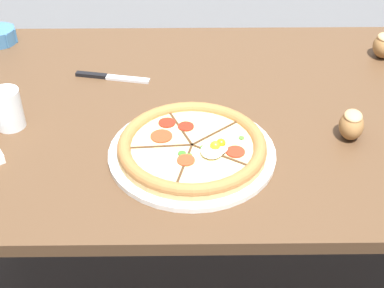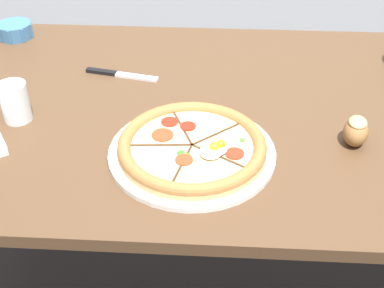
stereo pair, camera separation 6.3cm
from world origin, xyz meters
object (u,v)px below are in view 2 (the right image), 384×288
pizza (192,148)px  water_glass (15,104)px  dining_table (222,135)px  ramekin_bowl (15,30)px  knife_main (121,75)px  bread_piece_near (356,131)px

pizza → water_glass: (-0.42, 0.11, 0.02)m
dining_table → pizza: bearing=-108.7°
dining_table → ramekin_bowl: size_ratio=14.59×
ramekin_bowl → water_glass: bearing=-71.2°
knife_main → water_glass: size_ratio=2.12×
pizza → ramekin_bowl: bearing=135.9°
bread_piece_near → knife_main: size_ratio=0.41×
pizza → knife_main: 0.39m
dining_table → bread_piece_near: bread_piece_near is taller
pizza → dining_table: bearing=71.3°
bread_piece_near → water_glass: size_ratio=0.88×
bread_piece_near → knife_main: (-0.57, 0.27, -0.03)m
knife_main → bread_piece_near: bearing=-13.7°
dining_table → water_glass: bearing=-170.8°
bread_piece_near → water_glass: bearing=176.2°
water_glass → pizza: bearing=-15.4°
dining_table → pizza: 0.23m
bread_piece_near → pizza: bearing=-169.8°
dining_table → knife_main: size_ratio=7.90×
dining_table → ramekin_bowl: ramekin_bowl is taller
knife_main → water_glass: water_glass is taller
bread_piece_near → dining_table: bearing=155.9°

